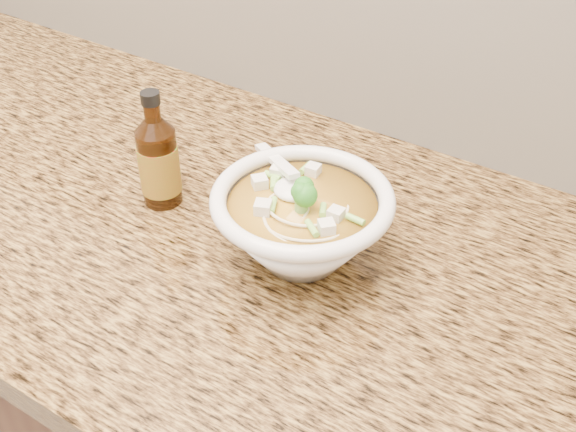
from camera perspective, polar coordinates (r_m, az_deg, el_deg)
The scene contains 4 objects.
cabinet at distance 1.36m, azimuth -8.99°, elevation -13.85°, with size 4.00×0.65×0.86m, color #371D10.
counter_slab at distance 1.05m, azimuth -11.34°, elevation 1.62°, with size 4.00×0.68×0.04m, color olive.
soup_bowl at distance 0.86m, azimuth 1.10°, elevation -0.71°, with size 0.23×0.22×0.12m.
hot_sauce_bottle at distance 0.97m, azimuth -10.19°, elevation 4.23°, with size 0.07×0.07×0.16m.
Camera 1 is at (0.63, 1.09, 1.49)m, focal length 45.00 mm.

